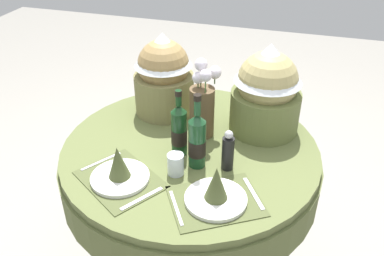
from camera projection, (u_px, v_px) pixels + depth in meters
dining_table at (190, 169)px, 1.95m from camera, size 1.20×1.20×0.78m
place_setting_left at (119, 171)px, 1.64m from camera, size 0.43×0.40×0.16m
place_setting_right at (216, 192)px, 1.54m from camera, size 0.43×0.40×0.16m
flower_vase at (203, 105)px, 1.88m from camera, size 0.13×0.16×0.37m
wine_bottle_left at (179, 130)px, 1.76m from camera, size 0.07×0.07×0.31m
wine_bottle_right at (197, 140)px, 1.69m from camera, size 0.07×0.07×0.34m
tumbler_near_left at (177, 164)px, 1.68m from camera, size 0.07×0.07×0.09m
pepper_mill at (228, 152)px, 1.69m from camera, size 0.05×0.05×0.19m
gift_tub_back_left at (164, 72)px, 2.03m from camera, size 0.30×0.30×0.42m
gift_tub_back_right at (267, 87)px, 1.88m from camera, size 0.33×0.33×0.44m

